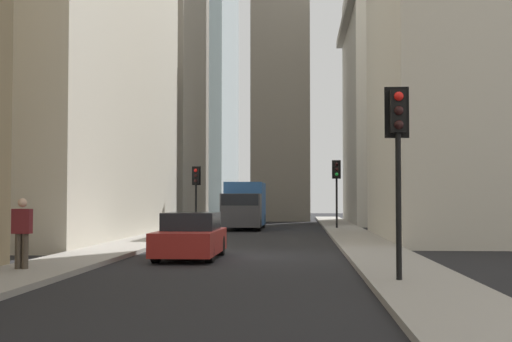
# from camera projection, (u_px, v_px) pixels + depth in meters

# --- Properties ---
(ground_plane) EXTENTS (135.00, 135.00, 0.00)m
(ground_plane) POSITION_uv_depth(u_px,v_px,m) (238.00, 257.00, 21.91)
(ground_plane) COLOR black
(sidewalk_right) EXTENTS (90.00, 2.20, 0.14)m
(sidewalk_right) POSITION_uv_depth(u_px,v_px,m) (99.00, 254.00, 22.21)
(sidewalk_right) COLOR gray
(sidewalk_right) RESTS_ON ground_plane
(sidewalk_left) EXTENTS (90.00, 2.20, 0.14)m
(sidewalk_left) POSITION_uv_depth(u_px,v_px,m) (381.00, 255.00, 21.63)
(sidewalk_left) COLOR gray
(sidewalk_left) RESTS_ON ground_plane
(building_left_far) EXTENTS (14.56, 10.50, 18.36)m
(building_left_far) POSITION_uv_depth(u_px,v_px,m) (416.00, 101.00, 51.50)
(building_left_far) COLOR #B7B2A5
(building_left_far) RESTS_ON ground_plane
(building_right_midfar) EXTENTS (19.95, 10.00, 20.57)m
(building_right_midfar) POSITION_uv_depth(u_px,v_px,m) (37.00, 23.00, 33.00)
(building_right_midfar) COLOR beige
(building_right_midfar) RESTS_ON ground_plane
(building_right_far) EXTENTS (12.51, 10.50, 28.96)m
(building_right_far) POSITION_uv_depth(u_px,v_px,m) (131.00, 30.00, 51.42)
(building_right_far) COLOR gray
(building_right_far) RESTS_ON ground_plane
(delivery_truck) EXTENTS (6.46, 2.25, 2.84)m
(delivery_truck) POSITION_uv_depth(u_px,v_px,m) (244.00, 205.00, 41.57)
(delivery_truck) COLOR #285699
(delivery_truck) RESTS_ON ground_plane
(sedan_red) EXTENTS (4.30, 1.78, 1.42)m
(sedan_red) POSITION_uv_depth(u_px,v_px,m) (191.00, 237.00, 21.19)
(sedan_red) COLOR maroon
(sedan_red) RESTS_ON ground_plane
(traffic_light_foreground) EXTENTS (0.43, 0.52, 4.10)m
(traffic_light_foreground) POSITION_uv_depth(u_px,v_px,m) (398.00, 137.00, 14.55)
(traffic_light_foreground) COLOR black
(traffic_light_foreground) RESTS_ON sidewalk_left
(traffic_light_midblock) EXTENTS (0.43, 0.52, 3.61)m
(traffic_light_midblock) POSITION_uv_depth(u_px,v_px,m) (196.00, 183.00, 40.31)
(traffic_light_midblock) COLOR black
(traffic_light_midblock) RESTS_ON sidewalk_right
(traffic_light_far_junction) EXTENTS (0.43, 0.52, 4.00)m
(traffic_light_far_junction) POSITION_uv_depth(u_px,v_px,m) (337.00, 178.00, 40.70)
(traffic_light_far_junction) COLOR black
(traffic_light_far_junction) RESTS_ON sidewalk_left
(pedestrian) EXTENTS (0.26, 0.44, 1.72)m
(pedestrian) POSITION_uv_depth(u_px,v_px,m) (22.00, 230.00, 16.75)
(pedestrian) COLOR #473D33
(pedestrian) RESTS_ON sidewalk_right
(discarded_bottle) EXTENTS (0.07, 0.07, 0.27)m
(discarded_bottle) POSITION_uv_depth(u_px,v_px,m) (161.00, 238.00, 27.67)
(discarded_bottle) COLOR #236033
(discarded_bottle) RESTS_ON sidewalk_right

